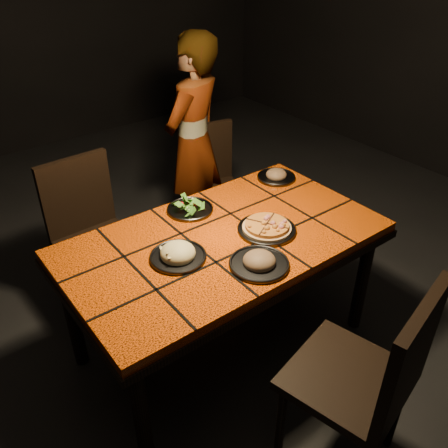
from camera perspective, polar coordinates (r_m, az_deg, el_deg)
room_shell at (r=2.06m, az=-0.04°, el=16.06°), size 6.04×7.04×3.08m
dining_table at (r=2.43m, az=-0.03°, el=-3.01°), size 1.62×0.92×0.75m
chair_near at (r=2.04m, az=17.42°, el=-17.01°), size 0.55×0.55×1.02m
chair_far_left at (r=2.94m, az=-15.89°, el=-0.28°), size 0.45×0.45×0.95m
chair_far_right at (r=3.45m, az=-1.55°, el=5.53°), size 0.49×0.49×0.89m
diner at (r=3.38m, az=-3.65°, el=9.53°), size 0.66×0.56×1.53m
plate_pizza at (r=2.42m, az=5.17°, el=-0.48°), size 0.34×0.34×0.04m
plate_pasta at (r=2.23m, az=-5.56°, el=-3.64°), size 0.27×0.27×0.09m
plate_salad at (r=2.59m, az=-4.12°, el=2.10°), size 0.25×0.25×0.07m
plate_mushroom_a at (r=2.18m, az=4.27°, el=-4.49°), size 0.28×0.28×0.09m
plate_mushroom_b at (r=2.94m, az=6.32°, el=5.83°), size 0.24×0.24×0.08m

